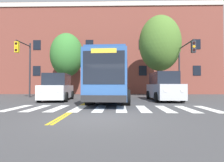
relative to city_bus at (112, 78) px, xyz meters
The scene contains 12 objects.
ground_plane 8.22m from the city_bus, 92.82° to the right, with size 120.00×120.00×0.00m, color #424244.
crosswalk 5.48m from the city_bus, 89.57° to the right, with size 11.19×3.05×0.01m.
lane_line_yellow_inner 9.26m from the city_bus, 102.25° to the left, with size 0.12×36.00×0.01m, color gold.
lane_line_yellow_outer 9.22m from the city_bus, 101.26° to the left, with size 0.12×36.00×0.01m, color gold.
city_bus is the anchor object (origin of this frame).
car_white_near_lane 4.67m from the city_bus, behind, with size 2.55×4.77×2.23m.
car_silver_far_lane 4.42m from the city_bus, ahead, with size 2.19×5.23×2.36m.
traffic_light_near_corner 7.54m from the city_bus, 17.36° to the left, with size 0.43×4.04×5.58m.
traffic_light_far_corner 9.26m from the city_bus, 164.67° to the left, with size 0.34×2.65×5.72m.
street_tree_curbside_large 8.19m from the city_bus, 42.42° to the left, with size 5.03×5.02×9.08m.
street_tree_curbside_small 9.39m from the city_bus, 130.48° to the left, with size 4.13×4.39×7.73m.
building_facade 16.03m from the city_bus, 102.91° to the left, with size 37.85×10.10×13.30m.
Camera 1 is at (0.72, -6.76, 1.30)m, focal length 28.00 mm.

